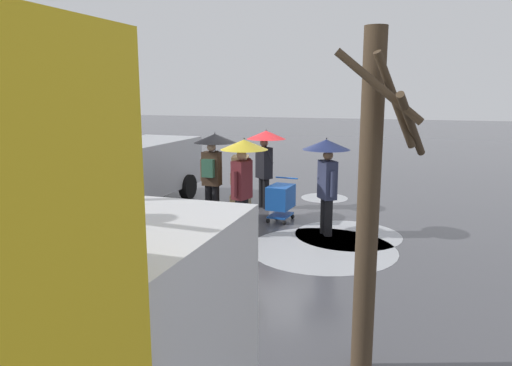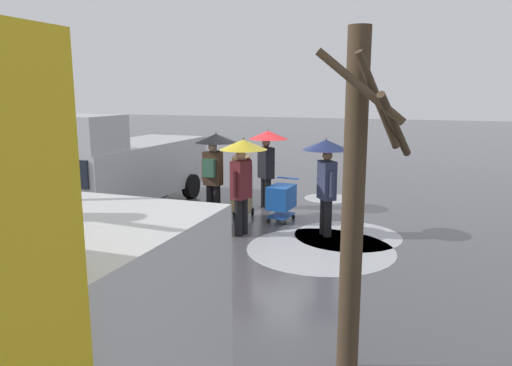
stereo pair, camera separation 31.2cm
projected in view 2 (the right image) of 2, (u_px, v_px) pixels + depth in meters
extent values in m
plane|color=#4C4C51|center=(266.00, 213.00, 12.58)|extent=(90.00, 90.00, 0.00)
cylinder|color=#ADAFB5|center=(328.00, 198.00, 14.32)|extent=(1.39, 1.39, 0.01)
cylinder|color=#ADAFB5|center=(348.00, 235.00, 10.64)|extent=(2.35, 2.35, 0.01)
cylinder|color=#ADAFB5|center=(321.00, 249.00, 9.71)|extent=(2.99, 2.99, 0.01)
cylinder|color=#ADAFB5|center=(130.00, 195.00, 14.70)|extent=(2.31, 2.31, 0.01)
cube|color=#B7BABF|center=(130.00, 169.00, 13.04)|extent=(2.10, 5.25, 1.40)
cube|color=#B7BABF|center=(78.00, 133.00, 11.08)|extent=(1.88, 1.45, 0.84)
cube|color=black|center=(58.00, 173.00, 10.57)|extent=(1.66, 0.10, 0.63)
cube|color=#232326|center=(60.00, 219.00, 10.74)|extent=(1.96, 0.21, 0.24)
cylinder|color=black|center=(125.00, 211.00, 11.34)|extent=(0.26, 0.73, 0.72)
cylinder|color=black|center=(60.00, 204.00, 12.03)|extent=(0.26, 0.73, 0.72)
cylinder|color=black|center=(191.00, 186.00, 14.30)|extent=(0.26, 0.73, 0.72)
cylinder|color=black|center=(135.00, 182.00, 14.99)|extent=(0.26, 0.73, 0.72)
cube|color=silver|center=(41.00, 343.00, 3.43)|extent=(2.21, 1.81, 1.80)
cube|color=black|center=(117.00, 259.00, 4.22)|extent=(1.98, 0.07, 0.81)
cube|color=#1951B2|center=(281.00, 197.00, 11.73)|extent=(0.59, 0.81, 0.56)
cube|color=#1951B2|center=(281.00, 215.00, 11.82)|extent=(0.53, 0.72, 0.04)
cylinder|color=#1951B2|center=(288.00, 178.00, 12.03)|extent=(0.58, 0.09, 0.04)
sphere|color=black|center=(284.00, 223.00, 11.48)|extent=(0.10, 0.10, 0.10)
sphere|color=black|center=(268.00, 221.00, 11.65)|extent=(0.10, 0.10, 0.10)
sphere|color=black|center=(293.00, 217.00, 12.02)|extent=(0.10, 0.10, 0.10)
sphere|color=black|center=(278.00, 215.00, 12.19)|extent=(0.10, 0.10, 0.10)
cube|color=#515156|center=(242.00, 210.00, 12.06)|extent=(0.60, 0.69, 0.03)
cylinder|color=#515156|center=(252.00, 186.00, 12.22)|extent=(0.04, 0.04, 1.10)
cylinder|color=#515156|center=(235.00, 186.00, 12.27)|extent=(0.04, 0.04, 1.10)
cylinder|color=black|center=(253.00, 212.00, 12.34)|extent=(0.09, 0.21, 0.20)
cylinder|color=black|center=(234.00, 211.00, 12.40)|extent=(0.09, 0.21, 0.20)
cube|color=tan|center=(241.00, 202.00, 12.02)|extent=(0.55, 0.51, 0.38)
cube|color=#A37F51|center=(241.00, 189.00, 11.96)|extent=(0.49, 0.56, 0.27)
cube|color=tan|center=(241.00, 178.00, 11.90)|extent=(0.54, 0.55, 0.29)
cube|color=tan|center=(241.00, 164.00, 11.84)|extent=(0.52, 0.64, 0.39)
cylinder|color=black|center=(239.00, 218.00, 10.56)|extent=(0.18, 0.18, 0.82)
cylinder|color=black|center=(244.00, 216.00, 10.73)|extent=(0.18, 0.18, 0.82)
cube|color=#5B1E23|center=(241.00, 180.00, 10.49)|extent=(0.38, 0.50, 0.84)
sphere|color=tan|center=(241.00, 155.00, 10.39)|extent=(0.22, 0.22, 0.22)
cylinder|color=#5B1E23|center=(234.00, 184.00, 10.29)|extent=(0.10, 0.10, 0.55)
cylinder|color=#5B1E23|center=(245.00, 169.00, 10.61)|extent=(0.32, 0.17, 0.50)
cylinder|color=#333338|center=(244.00, 162.00, 10.50)|extent=(0.02, 0.02, 0.86)
cone|color=yellow|center=(243.00, 145.00, 10.43)|extent=(1.04, 1.04, 0.22)
sphere|color=#333338|center=(243.00, 139.00, 10.40)|extent=(0.04, 0.04, 0.04)
cylinder|color=black|center=(210.00, 201.00, 12.20)|extent=(0.18, 0.18, 0.82)
cylinder|color=black|center=(217.00, 201.00, 12.13)|extent=(0.18, 0.18, 0.82)
cube|color=#473323|center=(213.00, 168.00, 12.01)|extent=(0.45, 0.29, 0.84)
sphere|color=beige|center=(213.00, 147.00, 11.91)|extent=(0.22, 0.22, 0.22)
cylinder|color=#473323|center=(204.00, 170.00, 12.11)|extent=(0.10, 0.10, 0.55)
cylinder|color=#473323|center=(220.00, 160.00, 11.93)|extent=(0.11, 0.30, 0.50)
cylinder|color=#333338|center=(216.00, 154.00, 11.91)|extent=(0.02, 0.02, 0.86)
cone|color=black|center=(216.00, 138.00, 11.83)|extent=(1.04, 1.04, 0.22)
sphere|color=#333338|center=(216.00, 133.00, 11.81)|extent=(0.04, 0.04, 0.04)
cube|color=#33664C|center=(209.00, 168.00, 11.82)|extent=(0.30, 0.17, 0.44)
cylinder|color=black|center=(264.00, 192.00, 13.20)|extent=(0.18, 0.18, 0.82)
cylinder|color=black|center=(268.00, 194.00, 13.03)|extent=(0.18, 0.18, 0.82)
cube|color=black|center=(266.00, 163.00, 12.96)|extent=(0.52, 0.50, 0.84)
sphere|color=tan|center=(266.00, 143.00, 12.86)|extent=(0.22, 0.22, 0.22)
cylinder|color=black|center=(261.00, 163.00, 13.19)|extent=(0.10, 0.10, 0.55)
cylinder|color=black|center=(270.00, 155.00, 12.77)|extent=(0.27, 0.29, 0.50)
cylinder|color=#333338|center=(268.00, 149.00, 12.80)|extent=(0.02, 0.02, 0.86)
cone|color=red|center=(268.00, 135.00, 12.73)|extent=(1.04, 1.04, 0.22)
sphere|color=#333338|center=(268.00, 130.00, 12.71)|extent=(0.04, 0.04, 0.04)
cylinder|color=black|center=(328.00, 218.00, 10.49)|extent=(0.18, 0.18, 0.82)
cylinder|color=black|center=(324.00, 216.00, 10.68)|extent=(0.18, 0.18, 0.82)
cube|color=#282D47|center=(327.00, 180.00, 10.43)|extent=(0.48, 0.52, 0.84)
sphere|color=#8C6647|center=(328.00, 155.00, 10.33)|extent=(0.22, 0.22, 0.22)
cylinder|color=#282D47|center=(332.00, 185.00, 10.20)|extent=(0.10, 0.10, 0.55)
cylinder|color=#282D47|center=(323.00, 169.00, 10.56)|extent=(0.30, 0.26, 0.50)
cylinder|color=#333338|center=(325.00, 162.00, 10.46)|extent=(0.02, 0.02, 0.86)
cone|color=navy|center=(326.00, 145.00, 10.38)|extent=(1.04, 1.04, 0.22)
sphere|color=#333338|center=(326.00, 139.00, 10.36)|extent=(0.04, 0.04, 0.04)
cylinder|color=#423323|center=(353.00, 210.00, 5.14)|extent=(0.24, 0.24, 3.79)
cylinder|color=#423323|center=(378.00, 101.00, 4.68)|extent=(0.47, 0.56, 0.96)
cylinder|color=#423323|center=(395.00, 126.00, 4.73)|extent=(0.32, 0.85, 0.68)
cylinder|color=#423323|center=(361.00, 87.00, 4.50)|extent=(0.86, 0.25, 0.72)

